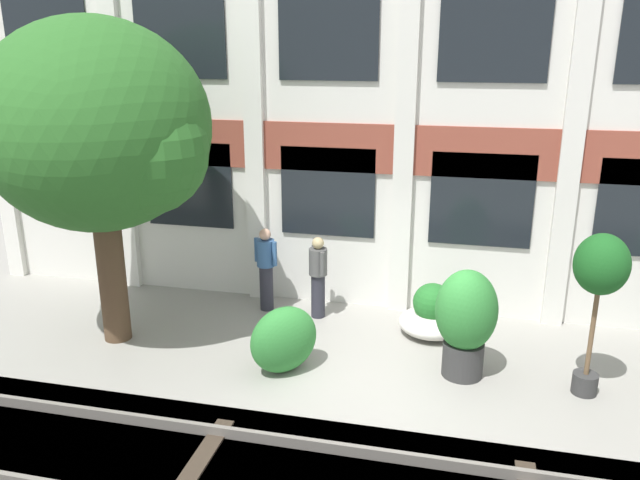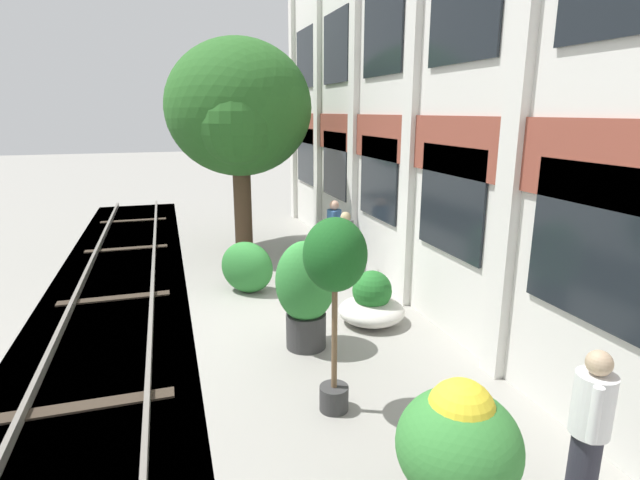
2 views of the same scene
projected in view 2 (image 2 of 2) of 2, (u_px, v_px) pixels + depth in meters
The scene contains 12 objects.
ground_plane at pixel (266, 319), 8.96m from camera, with size 80.00×80.00×0.00m, color gray.
apartment_facade at pixel (428, 61), 8.70m from camera, with size 17.33×0.64×8.99m.
rail_tracks at pixel (106, 346), 8.22m from camera, with size 24.97×2.80×0.43m.
broadleaf_tree at pixel (239, 112), 12.44m from camera, with size 3.81×3.63×5.38m.
potted_plant_wide_bowl at pixel (372, 303), 8.73m from camera, with size 1.16×1.16×0.95m.
potted_plant_stone_basin at pixel (306, 289), 7.67m from camera, with size 0.94×0.94×1.73m.
potted_plant_low_pan at pixel (335, 267), 5.78m from camera, with size 0.75×0.75×2.45m.
potted_plant_glazed_jar at pixel (458, 450), 4.24m from camera, with size 1.06×1.06×1.47m.
resident_by_doorway at pixel (345, 245), 10.65m from camera, with size 0.34×0.46×1.57m.
resident_watching_tracks at pixel (334, 232), 11.64m from camera, with size 0.50×0.34×1.63m.
resident_near_plants at pixel (589, 432), 4.35m from camera, with size 0.42×0.39×1.68m.
topiary_hedge at pixel (247, 267), 10.17m from camera, with size 1.14×0.70×1.06m, color #2D7A33.
Camera 2 is at (8.23, -1.54, 3.62)m, focal length 28.00 mm.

